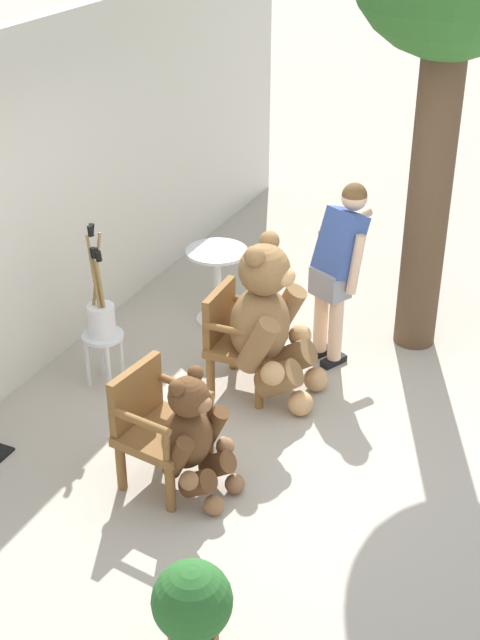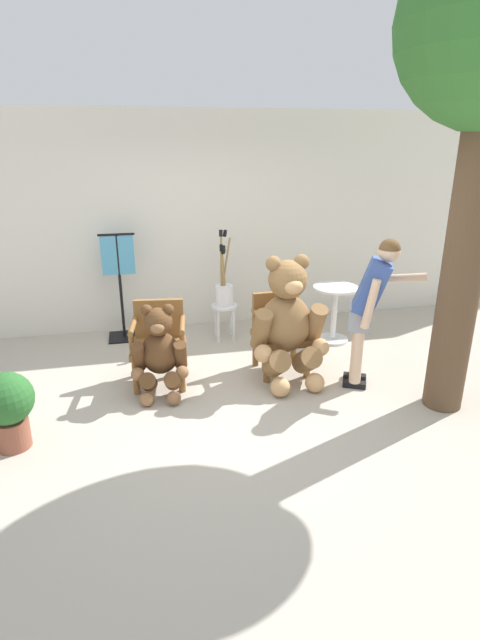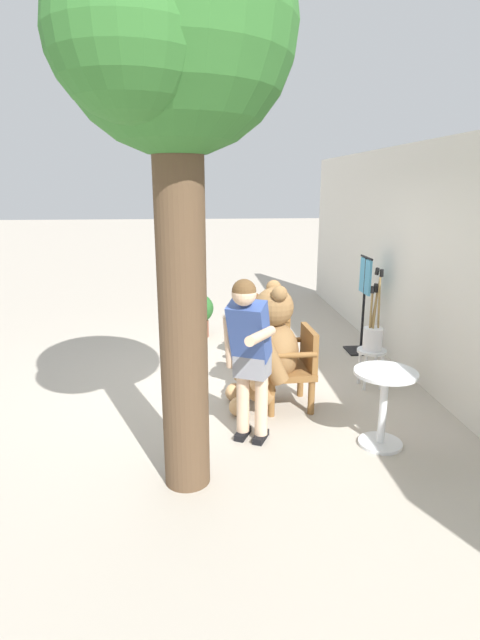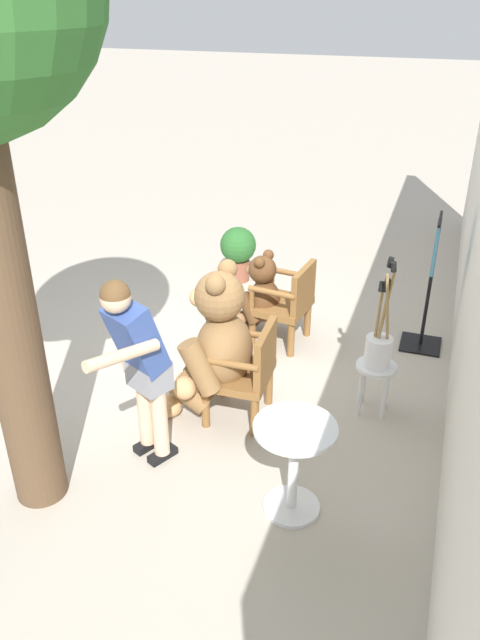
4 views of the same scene
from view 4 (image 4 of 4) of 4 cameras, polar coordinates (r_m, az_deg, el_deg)
ground_plane at (r=6.11m, az=-3.76°, el=-3.87°), size 60.00×60.00×0.00m
wooden_chair_left at (r=6.24m, az=4.31°, el=1.67°), size 0.62×0.59×0.86m
wooden_chair_right at (r=5.14m, az=0.48°, el=-4.57°), size 0.58×0.54×0.86m
teddy_bear_large at (r=5.10m, az=-2.25°, el=-2.21°), size 0.81×0.77×1.35m
teddy_bear_small at (r=6.32m, az=1.79°, el=2.12°), size 0.58×0.57×0.94m
person_visitor at (r=4.49m, az=-9.29°, el=-3.34°), size 0.82×0.47×1.56m
white_stool at (r=5.38m, az=12.27°, el=-4.98°), size 0.34×0.34×0.46m
brush_bucket at (r=5.22m, az=12.62°, el=-2.16°), size 0.22×0.22×0.96m
round_side_table at (r=4.30m, az=4.94°, el=-12.52°), size 0.56×0.56×0.72m
potted_plant at (r=7.65m, az=-0.18°, el=6.43°), size 0.44×0.44×0.68m
clothing_display_stand at (r=6.32m, az=17.01°, el=3.42°), size 0.44×0.40×1.36m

